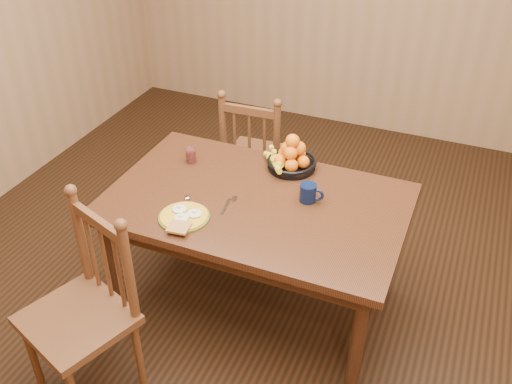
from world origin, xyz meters
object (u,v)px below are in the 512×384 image
at_px(chair_far, 257,158).
at_px(fruit_bowl, 291,158).
at_px(chair_near, 84,311).
at_px(breakfast_plate, 184,217).
at_px(dining_table, 256,212).
at_px(coffee_mug, 309,193).

bearing_deg(chair_far, fruit_bowl, 128.91).
bearing_deg(chair_near, fruit_bowl, 84.36).
relative_size(breakfast_plate, fruit_bowl, 0.90).
xyz_separation_m(chair_near, fruit_bowl, (0.59, 1.23, 0.31)).
bearing_deg(dining_table, chair_near, -122.05).
relative_size(dining_table, fruit_bowl, 4.94).
height_order(chair_far, breakfast_plate, chair_far).
xyz_separation_m(chair_far, chair_near, (-0.20, -1.67, 0.02)).
distance_m(breakfast_plate, fruit_bowl, 0.76).
distance_m(dining_table, fruit_bowl, 0.41).
bearing_deg(chair_near, chair_far, 103.12).
xyz_separation_m(chair_far, breakfast_plate, (0.06, -1.11, 0.28)).
bearing_deg(coffee_mug, dining_table, -159.15).
bearing_deg(breakfast_plate, coffee_mug, 36.64).
xyz_separation_m(dining_table, chair_near, (-0.53, -0.85, -0.16)).
xyz_separation_m(chair_far, coffee_mug, (0.59, -0.71, 0.31)).
bearing_deg(dining_table, coffee_mug, 20.85).
relative_size(dining_table, coffee_mug, 11.97).
distance_m(dining_table, breakfast_plate, 0.42).
height_order(breakfast_plate, coffee_mug, coffee_mug).
relative_size(chair_far, coffee_mug, 7.47).
relative_size(dining_table, chair_near, 1.54).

